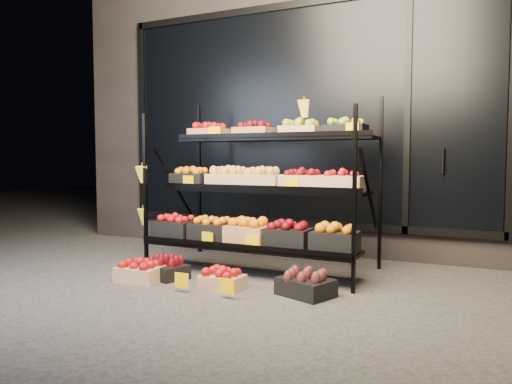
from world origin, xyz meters
The scene contains 9 objects.
ground centered at (0.00, 0.00, 0.00)m, with size 24.00×24.00×0.00m, color #514F4C.
building centered at (0.00, 2.59, 1.75)m, with size 6.00×2.08×3.50m.
display_rack centered at (-0.01, 0.60, 0.79)m, with size 2.18×1.02×1.75m.
tag_floor_a centered at (-0.22, -0.40, 0.06)m, with size 0.13×0.01×0.12m, color #FFC800.
tag_floor_b centered at (0.20, -0.40, 0.06)m, with size 0.13×0.01×0.12m, color #FFC800.
floor_crate_left centered at (-0.76, -0.25, 0.09)m, with size 0.39×0.30×0.19m.
floor_crate_midleft centered at (-0.62, -0.05, 0.09)m, with size 0.44×0.38×0.19m.
floor_crate_midright centered at (0.02, -0.16, 0.08)m, with size 0.35×0.27×0.18m.
floor_crate_right centered at (0.71, -0.06, 0.10)m, with size 0.49×0.42×0.20m.
Camera 1 is at (2.03, -3.68, 1.08)m, focal length 35.00 mm.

